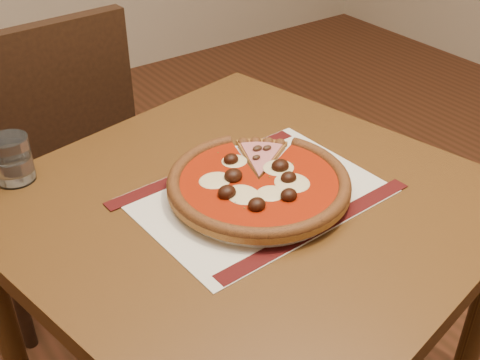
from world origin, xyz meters
The scene contains 7 objects.
table centered at (-0.04, 0.71, 0.65)m, with size 0.94×0.94×0.75m.
chair_far centered at (-0.18, 1.45, 0.53)m, with size 0.46×0.46×0.92m.
placemat centered at (-0.01, 0.71, 0.75)m, with size 0.43×0.31×0.00m, color beige.
plate centered at (-0.01, 0.71, 0.76)m, with size 0.30×0.30×0.02m, color white.
pizza centered at (-0.01, 0.71, 0.78)m, with size 0.33×0.33×0.04m.
ham_slice centered at (0.06, 0.78, 0.78)m, with size 0.12×0.14×0.02m.
water_glass centered at (-0.35, 1.01, 0.79)m, with size 0.07×0.07×0.09m, color white.
Camera 1 is at (-0.56, 0.00, 1.37)m, focal length 45.00 mm.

